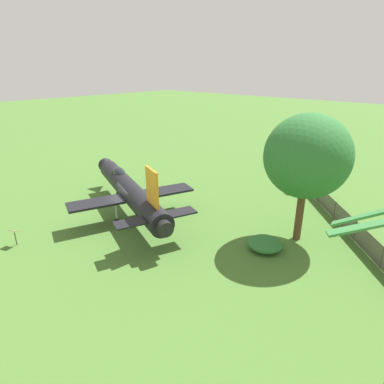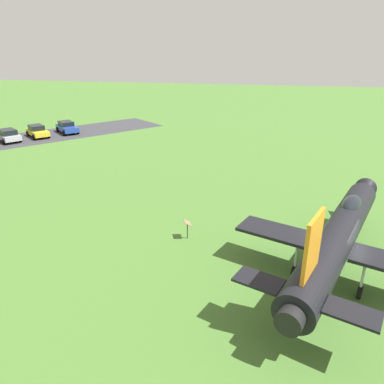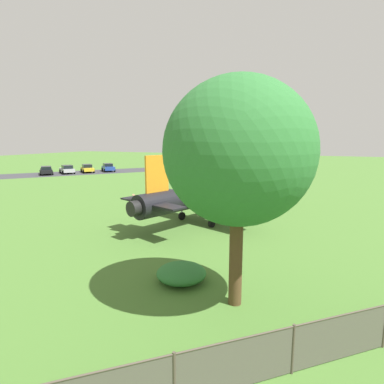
{
  "view_description": "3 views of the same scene",
  "coord_description": "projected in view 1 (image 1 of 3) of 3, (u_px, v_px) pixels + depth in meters",
  "views": [
    {
      "loc": [
        -13.71,
        -18.71,
        10.76
      ],
      "look_at": [
        2.06,
        -4.42,
        2.5
      ],
      "focal_mm": 30.36,
      "sensor_mm": 36.0,
      "label": 1
    },
    {
      "loc": [
        -3.47,
        -16.33,
        10.34
      ],
      "look_at": [
        -8.27,
        5.47,
        1.5
      ],
      "focal_mm": 33.98,
      "sensor_mm": 36.0,
      "label": 2
    },
    {
      "loc": [
        7.95,
        -21.75,
        6.11
      ],
      "look_at": [
        -0.86,
        -1.02,
        2.27
      ],
      "focal_mm": 29.38,
      "sensor_mm": 36.0,
      "label": 3
    }
  ],
  "objects": [
    {
      "name": "display_jet",
      "position": [
        129.0,
        189.0,
        24.65
      ],
      "size": [
        9.27,
        14.31,
        5.09
      ],
      "rotation": [
        0.0,
        0.0,
        1.21
      ],
      "color": "black",
      "rests_on": "ground_plane"
    },
    {
      "name": "info_plaque",
      "position": [
        14.0,
        233.0,
        20.6
      ],
      "size": [
        0.6,
        0.71,
        1.14
      ],
      "color": "#333333",
      "rests_on": "ground_plane"
    },
    {
      "name": "shrub_by_tree",
      "position": [
        295.0,
        186.0,
        29.49
      ],
      "size": [
        1.36,
        1.13,
        1.23
      ],
      "color": "#235B26",
      "rests_on": "ground_plane"
    },
    {
      "name": "shrub_near_fence",
      "position": [
        265.0,
        244.0,
        20.32
      ],
      "size": [
        2.15,
        2.17,
        0.74
      ],
      "color": "#2D7033",
      "rests_on": "ground_plane"
    },
    {
      "name": "perimeter_fence",
      "position": [
        327.0,
        201.0,
        25.72
      ],
      "size": [
        26.19,
        23.8,
        1.41
      ],
      "rotation": [
        0.0,
        0.0,
        7.02
      ],
      "color": "#4C4238",
      "rests_on": "ground_plane"
    },
    {
      "name": "shade_tree",
      "position": [
        307.0,
        157.0,
        19.67
      ],
      "size": [
        5.27,
        5.24,
        8.26
      ],
      "color": "brown",
      "rests_on": "ground_plane"
    },
    {
      "name": "ground_plane",
      "position": [
        132.0,
        215.0,
        25.07
      ],
      "size": [
        200.0,
        200.0,
        0.0
      ],
      "primitive_type": "plane",
      "color": "#47722D"
    }
  ]
}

